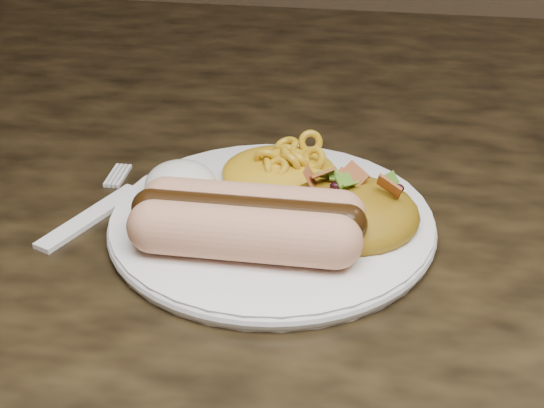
# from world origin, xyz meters

# --- Properties ---
(table) EXTENTS (1.60, 0.90, 0.75)m
(table) POSITION_xyz_m (0.00, 0.00, 0.66)
(table) COLOR #362915
(table) RESTS_ON floor
(plate) EXTENTS (0.30, 0.30, 0.01)m
(plate) POSITION_xyz_m (-0.11, -0.07, 0.76)
(plate) COLOR white
(plate) RESTS_ON table
(hotdog) EXTENTS (0.13, 0.07, 0.04)m
(hotdog) POSITION_xyz_m (-0.12, -0.11, 0.78)
(hotdog) COLOR #EAA679
(hotdog) RESTS_ON plate
(mac_and_cheese) EXTENTS (0.11, 0.10, 0.03)m
(mac_and_cheese) POSITION_xyz_m (-0.11, -0.02, 0.78)
(mac_and_cheese) COLOR gold
(mac_and_cheese) RESTS_ON plate
(sour_cream) EXTENTS (0.06, 0.06, 0.03)m
(sour_cream) POSITION_xyz_m (-0.18, -0.05, 0.78)
(sour_cream) COLOR white
(sour_cream) RESTS_ON plate
(taco_salad) EXTENTS (0.10, 0.09, 0.04)m
(taco_salad) POSITION_xyz_m (-0.05, -0.07, 0.78)
(taco_salad) COLOR #C2520C
(taco_salad) RESTS_ON plate
(fork) EXTENTS (0.06, 0.12, 0.00)m
(fork) POSITION_xyz_m (-0.24, -0.08, 0.75)
(fork) COLOR white
(fork) RESTS_ON table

